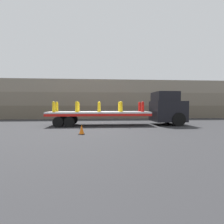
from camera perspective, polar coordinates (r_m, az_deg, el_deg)
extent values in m
plane|color=#2D2D30|center=(15.13, -4.23, -4.33)|extent=(120.00, 120.00, 0.00)
cube|color=#665B4C|center=(23.60, -4.39, 0.06)|extent=(60.00, 3.00, 1.68)
cube|color=#756B5B|center=(23.74, -4.40, 4.13)|extent=(60.00, 3.00, 1.68)
cube|color=gray|center=(24.01, -4.41, 8.13)|extent=(60.00, 3.00, 1.68)
cube|color=black|center=(16.25, 17.62, 0.24)|extent=(2.62, 2.57, 1.77)
cube|color=black|center=(16.16, 16.81, 4.83)|extent=(1.84, 2.36, 0.81)
cube|color=black|center=(16.53, 19.95, 1.47)|extent=(1.05, 2.26, 0.99)
cylinder|color=black|center=(15.36, 20.91, -2.27)|extent=(1.12, 0.28, 1.12)
cylinder|color=black|center=(17.58, 17.48, -1.68)|extent=(1.12, 0.28, 1.12)
cube|color=#B2B2B7|center=(15.04, -4.24, -0.12)|extent=(8.55, 2.48, 0.13)
cube|color=red|center=(13.85, -4.20, -0.99)|extent=(8.55, 0.08, 0.20)
cube|color=red|center=(16.25, -4.27, -0.52)|extent=(8.55, 0.08, 0.20)
cylinder|color=black|center=(14.13, -13.79, -3.17)|extent=(0.82, 0.30, 0.82)
cylinder|color=black|center=(16.38, -12.52, -2.43)|extent=(0.82, 0.30, 0.82)
cylinder|color=black|center=(14.29, -17.18, -3.14)|extent=(0.82, 0.30, 0.82)
cylinder|color=black|center=(16.52, -15.46, -2.42)|extent=(0.82, 0.30, 0.82)
cylinder|color=gold|center=(14.93, -18.48, 0.05)|extent=(0.30, 0.30, 0.03)
cylinder|color=gold|center=(14.92, -18.49, 1.34)|extent=(0.24, 0.24, 0.70)
sphere|color=gold|center=(14.92, -18.51, 2.87)|extent=(0.23, 0.23, 0.23)
cylinder|color=gold|center=(14.74, -18.67, 1.65)|extent=(0.11, 0.13, 0.11)
cylinder|color=gold|center=(15.10, -18.33, 1.66)|extent=(0.11, 0.13, 0.11)
cylinder|color=gold|center=(15.99, -17.54, 0.20)|extent=(0.30, 0.30, 0.03)
cylinder|color=gold|center=(15.98, -17.56, 1.40)|extent=(0.24, 0.24, 0.70)
sphere|color=gold|center=(15.98, -17.57, 2.83)|extent=(0.23, 0.23, 0.23)
cylinder|color=gold|center=(15.80, -17.71, 1.69)|extent=(0.11, 0.13, 0.11)
cylinder|color=gold|center=(16.16, -17.41, 1.70)|extent=(0.11, 0.13, 0.11)
cylinder|color=gold|center=(14.60, -11.46, 0.08)|extent=(0.30, 0.30, 0.03)
cylinder|color=gold|center=(14.59, -11.47, 1.39)|extent=(0.24, 0.24, 0.70)
sphere|color=gold|center=(14.59, -11.48, 2.96)|extent=(0.23, 0.23, 0.23)
cylinder|color=gold|center=(14.40, -11.56, 1.71)|extent=(0.11, 0.13, 0.11)
cylinder|color=gold|center=(14.77, -11.38, 1.72)|extent=(0.11, 0.13, 0.11)
cylinder|color=gold|center=(15.68, -10.98, 0.22)|extent=(0.30, 0.30, 0.03)
cylinder|color=gold|center=(15.67, -10.99, 1.44)|extent=(0.24, 0.24, 0.70)
sphere|color=gold|center=(15.67, -11.00, 2.91)|extent=(0.23, 0.23, 0.23)
cylinder|color=gold|center=(15.49, -11.07, 1.74)|extent=(0.11, 0.13, 0.11)
cylinder|color=gold|center=(15.86, -10.92, 1.76)|extent=(0.11, 0.13, 0.11)
cylinder|color=gold|center=(14.49, -4.23, 0.10)|extent=(0.30, 0.30, 0.03)
cylinder|color=gold|center=(14.49, -4.23, 1.42)|extent=(0.24, 0.24, 0.70)
sphere|color=gold|center=(14.49, -4.23, 3.00)|extent=(0.23, 0.23, 0.23)
cylinder|color=gold|center=(14.30, -4.22, 1.75)|extent=(0.11, 0.13, 0.11)
cylinder|color=gold|center=(14.67, -4.24, 1.76)|extent=(0.11, 0.13, 0.11)
cylinder|color=gold|center=(15.58, -4.26, 0.25)|extent=(0.30, 0.30, 0.03)
cylinder|color=gold|center=(15.58, -4.26, 1.47)|extent=(0.24, 0.24, 0.70)
sphere|color=gold|center=(15.58, -4.26, 2.95)|extent=(0.23, 0.23, 0.23)
cylinder|color=gold|center=(15.39, -4.26, 1.78)|extent=(0.11, 0.13, 0.11)
cylinder|color=gold|center=(15.76, -4.26, 1.79)|extent=(0.11, 0.13, 0.11)
cylinder|color=gold|center=(14.62, 2.99, 0.12)|extent=(0.30, 0.30, 0.03)
cylinder|color=gold|center=(14.61, 3.00, 1.43)|extent=(0.24, 0.24, 0.70)
sphere|color=gold|center=(14.61, 3.00, 3.00)|extent=(0.23, 0.23, 0.23)
cylinder|color=gold|center=(14.43, 3.09, 1.75)|extent=(0.11, 0.13, 0.11)
cylinder|color=gold|center=(14.80, 2.90, 1.76)|extent=(0.11, 0.13, 0.11)
cylinder|color=gold|center=(15.70, 2.46, 0.27)|extent=(0.30, 0.30, 0.03)
cylinder|color=gold|center=(15.70, 2.47, 1.48)|extent=(0.24, 0.24, 0.70)
sphere|color=gold|center=(15.70, 2.47, 2.94)|extent=(0.23, 0.23, 0.23)
cylinder|color=gold|center=(15.51, 2.55, 1.78)|extent=(0.11, 0.13, 0.11)
cylinder|color=gold|center=(15.88, 2.38, 1.79)|extent=(0.11, 0.13, 0.11)
cylinder|color=red|center=(14.98, 9.98, 0.14)|extent=(0.30, 0.30, 0.03)
cylinder|color=red|center=(14.97, 9.98, 1.42)|extent=(0.24, 0.24, 0.70)
sphere|color=red|center=(14.97, 9.99, 2.95)|extent=(0.23, 0.23, 0.23)
cylinder|color=red|center=(14.79, 10.17, 1.73)|extent=(0.11, 0.13, 0.11)
cylinder|color=red|center=(15.15, 9.81, 1.74)|extent=(0.11, 0.13, 0.11)
cylinder|color=red|center=(16.04, 8.99, 0.28)|extent=(0.30, 0.30, 0.03)
cylinder|color=red|center=(16.03, 9.00, 1.47)|extent=(0.24, 0.24, 0.70)
sphere|color=red|center=(16.03, 9.01, 2.90)|extent=(0.23, 0.23, 0.23)
cylinder|color=red|center=(15.85, 9.16, 1.77)|extent=(0.11, 0.13, 0.11)
cylinder|color=red|center=(16.21, 8.85, 1.78)|extent=(0.11, 0.13, 0.11)
cube|color=yellow|center=(15.13, -11.24, 3.39)|extent=(0.05, 2.68, 0.01)
cube|color=yellow|center=(15.16, 2.72, 3.42)|extent=(0.05, 2.68, 0.01)
cube|color=black|center=(10.56, -9.88, -7.13)|extent=(0.38, 0.38, 0.03)
cone|color=orange|center=(10.52, -9.89, -5.56)|extent=(0.29, 0.29, 0.56)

